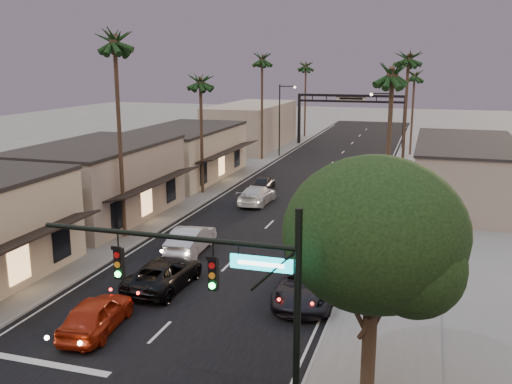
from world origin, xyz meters
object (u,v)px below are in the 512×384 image
Objects in this scene: palm_lb at (114,36)px; palm_lc at (200,77)px; corner_tree at (376,240)px; palm_rc at (415,72)px; streetlight_right at (387,130)px; oncoming_red at (96,314)px; traffic_signal at (235,291)px; palm_ra at (393,67)px; arch at (351,107)px; oncoming_pickup at (164,274)px; curbside_black at (333,241)px; palm_ld at (262,56)px; curbside_near at (307,284)px; streetlight_left at (282,114)px; oncoming_silver at (191,239)px; palm_far at (306,64)px; palm_rb at (409,54)px.

palm_lb reaches higher than palm_lc.
corner_tree is 0.72× the size of palm_rc.
streetlight_right is 37.25m from oncoming_red.
palm_ra is (2.91, 20.00, 6.36)m from traffic_signal.
arch is 3.19× the size of oncoming_red.
palm_rc is 51.26m from oncoming_pickup.
corner_tree is 0.98× the size of streetlight_right.
corner_tree is 1.54× the size of curbside_black.
palm_ld reaches higher than palm_ra.
palm_ra is (-0.88, 16.55, 5.46)m from corner_tree.
corner_tree is 0.62× the size of palm_ld.
curbside_near is (-0.18, 11.47, -4.22)m from traffic_signal.
palm_lb reaches higher than streetlight_right.
streetlight_left is at bearing 87.33° from palm_lb.
streetlight_left is 37.83m from oncoming_silver.
palm_lc is at bearing -90.41° from palm_far.
palm_lb is 2.99× the size of oncoming_silver.
curbside_black is at bearing -70.44° from streetlight_left.
palm_lc is (-15.52, -9.00, 5.14)m from streetlight_right.
palm_rc reaches higher than streetlight_left.
curbside_near reaches higher than curbside_black.
palm_far reaches higher than oncoming_pickup.
palm_lc is at bearing 90.00° from palm_lb.
oncoming_silver is (5.52, -15.37, -9.63)m from palm_lc.
streetlight_left is 1.46× the size of curbside_near.
curbside_near is (14.11, -39.53, -11.56)m from palm_ld.
palm_lb is 1.15× the size of palm_ra.
palm_far is at bearing 136.05° from arch.
corner_tree is 0.67× the size of palm_far.
arch is 28.24m from palm_rb.
palm_far reaches higher than arch.
palm_ld and palm_rb have the same top height.
palm_far is at bearing 140.36° from palm_rc.
palm_ra is (17.20, -12.00, 0.97)m from palm_lc.
curbside_near is at bearing -96.19° from palm_rb.
arch is at bearing -96.94° from oncoming_silver.
curbside_black is at bearing -132.58° from oncoming_pickup.
arch is (-5.69, 66.00, 0.45)m from traffic_signal.
palm_rb is 2.98× the size of oncoming_red.
streetlight_left is (-12.61, 54.00, 0.25)m from traffic_signal.
corner_tree is at bearing -69.19° from palm_ld.
palm_lc is 21.62m from curbside_black.
palm_rb reaches higher than traffic_signal.
palm_lc is 19.07m from palm_rb.
palm_lc is 2.56× the size of oncoming_red.
streetlight_left is at bearing 60.75° from palm_ld.
traffic_signal is 0.95× the size of streetlight_left.
curbside_black reaches higher than oncoming_red.
palm_ld reaches higher than traffic_signal.
curbside_black is at bearing -169.15° from oncoming_silver.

